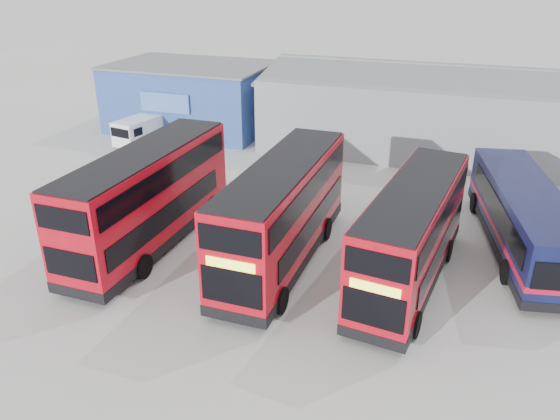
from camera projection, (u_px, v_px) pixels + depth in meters
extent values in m
plane|color=#ABABA5|center=(284.00, 261.00, 24.77)|extent=(120.00, 120.00, 0.00)
cube|color=navy|center=(192.00, 97.00, 43.38)|extent=(12.00, 8.00, 5.00)
cube|color=slate|center=(190.00, 65.00, 42.32)|extent=(12.30, 8.30, 0.15)
cube|color=#4672C6|center=(165.00, 103.00, 39.66)|extent=(3.96, 0.15, 1.40)
cube|color=gray|center=(484.00, 115.00, 38.45)|extent=(30.00, 12.00, 5.00)
cube|color=slate|center=(490.00, 83.00, 34.91)|extent=(30.50, 6.33, 1.29)
cube|color=slate|center=(490.00, 69.00, 39.70)|extent=(30.50, 6.33, 1.29)
cube|color=red|center=(148.00, 196.00, 25.22)|extent=(2.74, 11.07, 4.26)
cube|color=black|center=(152.00, 233.00, 26.02)|extent=(2.78, 11.11, 0.47)
cube|color=black|center=(170.00, 214.00, 24.65)|extent=(0.14, 9.36, 1.00)
cube|color=black|center=(120.00, 205.00, 25.48)|extent=(0.14, 9.36, 1.00)
cube|color=black|center=(171.00, 174.00, 24.27)|extent=(0.15, 10.42, 1.00)
cube|color=black|center=(120.00, 167.00, 25.10)|extent=(0.15, 10.42, 1.00)
cube|color=black|center=(204.00, 169.00, 30.21)|extent=(2.37, 0.08, 1.42)
cube|color=black|center=(202.00, 136.00, 29.42)|extent=(2.37, 0.08, 1.00)
cube|color=#DCFF35|center=(203.00, 153.00, 29.82)|extent=(1.89, 0.06, 0.37)
cube|color=black|center=(70.00, 265.00, 20.74)|extent=(2.31, 0.08, 1.16)
cube|color=black|center=(62.00, 220.00, 19.95)|extent=(2.31, 0.08, 0.95)
cube|color=black|center=(143.00, 152.00, 24.32)|extent=(2.58, 10.91, 0.11)
cylinder|color=black|center=(212.00, 206.00, 28.92)|extent=(0.35, 1.10, 1.09)
cylinder|color=black|center=(170.00, 200.00, 29.71)|extent=(0.35, 1.10, 1.09)
cylinder|color=black|center=(143.00, 266.00, 23.26)|extent=(0.35, 1.10, 1.09)
cylinder|color=black|center=(93.00, 256.00, 24.04)|extent=(0.35, 1.10, 1.09)
cube|color=red|center=(283.00, 211.00, 23.77)|extent=(2.68, 10.93, 4.21)
cube|color=black|center=(283.00, 249.00, 24.56)|extent=(2.72, 10.97, 0.47)
cube|color=black|center=(259.00, 213.00, 24.73)|extent=(0.12, 9.25, 0.99)
cube|color=black|center=(314.00, 222.00, 23.92)|extent=(0.12, 9.25, 0.99)
cube|color=black|center=(254.00, 180.00, 23.64)|extent=(0.13, 10.29, 0.99)
cube|color=black|center=(313.00, 188.00, 22.83)|extent=(0.13, 10.29, 0.99)
cube|color=black|center=(231.00, 287.00, 19.33)|extent=(2.34, 0.07, 1.40)
cube|color=black|center=(229.00, 241.00, 18.55)|extent=(2.34, 0.07, 0.99)
cube|color=#DCFF35|center=(230.00, 265.00, 18.94)|extent=(1.87, 0.06, 0.36)
cube|color=black|center=(318.00, 181.00, 28.70)|extent=(2.29, 0.07, 1.14)
cube|color=black|center=(319.00, 147.00, 27.92)|extent=(2.29, 0.07, 0.94)
cube|color=black|center=(283.00, 165.00, 22.88)|extent=(2.52, 10.77, 0.10)
cylinder|color=black|center=(222.00, 288.00, 21.71)|extent=(0.34, 1.08, 1.08)
cylinder|color=black|center=(280.00, 300.00, 20.94)|extent=(0.34, 1.08, 1.08)
cylinder|color=black|center=(278.00, 221.00, 27.31)|extent=(0.34, 1.08, 1.08)
cylinder|color=black|center=(326.00, 229.00, 26.54)|extent=(0.34, 1.08, 1.08)
cube|color=red|center=(412.00, 233.00, 22.23)|extent=(3.63, 10.41, 3.93)
cube|color=black|center=(408.00, 270.00, 22.97)|extent=(3.67, 10.45, 0.44)
cube|color=black|center=(384.00, 233.00, 23.23)|extent=(1.08, 8.58, 0.92)
cube|color=black|center=(443.00, 245.00, 22.24)|extent=(1.08, 8.58, 0.92)
cube|color=black|center=(385.00, 201.00, 22.23)|extent=(1.20, 9.55, 0.92)
cube|color=black|center=(446.00, 212.00, 21.24)|extent=(1.20, 9.55, 0.92)
cube|color=black|center=(373.00, 310.00, 18.29)|extent=(2.17, 0.31, 1.31)
cube|color=black|center=(377.00, 265.00, 17.56)|extent=(2.17, 0.31, 0.92)
cube|color=#DCFF35|center=(375.00, 288.00, 17.92)|extent=(1.74, 0.25, 0.34)
cube|color=black|center=(436.00, 201.00, 26.63)|extent=(2.13, 0.30, 1.07)
cube|color=black|center=(441.00, 167.00, 25.90)|extent=(2.13, 0.30, 0.87)
cube|color=black|center=(417.00, 188.00, 21.40)|extent=(3.46, 10.25, 0.10)
cylinder|color=black|center=(353.00, 308.00, 20.56)|extent=(0.43, 1.04, 1.01)
cylinder|color=black|center=(415.00, 324.00, 19.62)|extent=(0.43, 1.04, 1.01)
cylinder|color=black|center=(397.00, 240.00, 25.54)|extent=(0.43, 1.04, 1.01)
cylinder|color=black|center=(447.00, 251.00, 24.61)|extent=(0.43, 1.04, 1.01)
cube|color=#0D163B|center=(523.00, 216.00, 25.06)|extent=(4.81, 11.70, 2.75)
cube|color=black|center=(518.00, 239.00, 25.56)|extent=(4.86, 11.75, 0.41)
cube|color=#B30D27|center=(521.00, 225.00, 25.27)|extent=(4.84, 11.74, 0.26)
cube|color=black|center=(557.00, 212.00, 24.43)|extent=(1.94, 9.36, 0.99)
cube|color=black|center=(496.00, 208.00, 24.77)|extent=(1.94, 9.36, 0.99)
cube|color=black|center=(496.00, 169.00, 30.14)|extent=(2.30, 0.51, 1.35)
cylinder|color=black|center=(523.00, 205.00, 29.05)|extent=(0.54, 1.12, 1.08)
cylinder|color=black|center=(475.00, 203.00, 29.36)|extent=(0.54, 1.12, 1.08)
cylinder|color=black|center=(507.00, 272.00, 22.83)|extent=(0.54, 1.12, 1.08)
cube|color=white|center=(143.00, 129.00, 40.10)|extent=(2.62, 4.85, 1.75)
cube|color=black|center=(120.00, 133.00, 38.14)|extent=(1.64, 0.33, 0.64)
cube|color=black|center=(119.00, 128.00, 39.23)|extent=(0.19, 0.82, 0.55)
cube|color=black|center=(138.00, 132.00, 38.39)|extent=(0.19, 0.82, 0.55)
cylinder|color=black|center=(120.00, 143.00, 39.59)|extent=(0.33, 0.69, 0.66)
cylinder|color=black|center=(138.00, 147.00, 38.80)|extent=(0.33, 0.69, 0.66)
cylinder|color=black|center=(149.00, 132.00, 42.07)|extent=(0.33, 0.69, 0.66)
cylinder|color=black|center=(167.00, 136.00, 41.28)|extent=(0.33, 0.69, 0.66)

